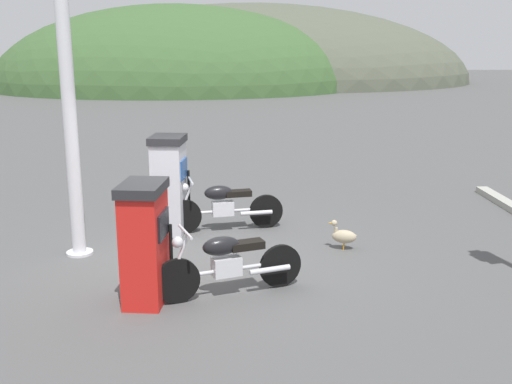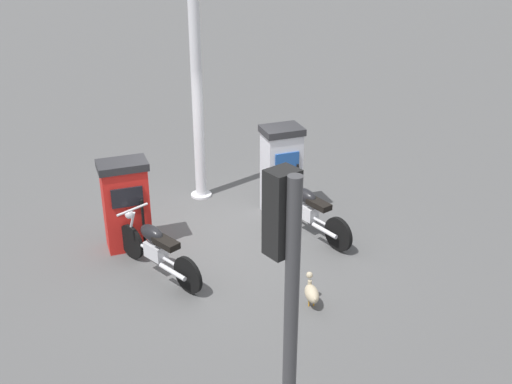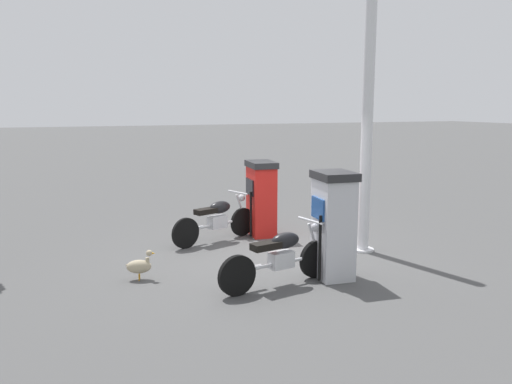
{
  "view_description": "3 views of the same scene",
  "coord_description": "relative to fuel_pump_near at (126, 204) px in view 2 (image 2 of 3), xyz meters",
  "views": [
    {
      "loc": [
        0.6,
        -8.47,
        3.15
      ],
      "look_at": [
        0.9,
        0.43,
        0.93
      ],
      "focal_mm": 42.62,
      "sensor_mm": 36.0,
      "label": 1
    },
    {
      "loc": [
        8.41,
        -3.46,
        5.22
      ],
      "look_at": [
        0.91,
        0.22,
        1.26
      ],
      "focal_mm": 43.42,
      "sensor_mm": 36.0,
      "label": 2
    },
    {
      "loc": [
        3.44,
        8.03,
        2.62
      ],
      "look_at": [
        0.19,
        0.06,
        1.17
      ],
      "focal_mm": 36.06,
      "sensor_mm": 36.0,
      "label": 3
    }
  ],
  "objects": [
    {
      "name": "ground_plane",
      "position": [
        0.52,
        1.42,
        -0.77
      ],
      "size": [
        120.0,
        120.0,
        0.0
      ],
      "primitive_type": "plane",
      "color": "#4C4C4C"
    },
    {
      "name": "fuel_pump_near",
      "position": [
        0.0,
        0.0,
        0.0
      ],
      "size": [
        0.61,
        0.82,
        1.51
      ],
      "color": "red",
      "rests_on": "ground"
    },
    {
      "name": "fuel_pump_far",
      "position": [
        -0.0,
        2.84,
        0.06
      ],
      "size": [
        0.64,
        0.75,
        1.64
      ],
      "color": "silver",
      "rests_on": "ground"
    },
    {
      "name": "motorcycle_near_pump",
      "position": [
        1.0,
        0.16,
        -0.31
      ],
      "size": [
        1.86,
        0.83,
        0.93
      ],
      "color": "black",
      "rests_on": "ground"
    },
    {
      "name": "motorcycle_far_pump",
      "position": [
        0.9,
        2.88,
        -0.33
      ],
      "size": [
        1.97,
        0.62,
        0.93
      ],
      "color": "black",
      "rests_on": "ground"
    },
    {
      "name": "wandering_duck",
      "position": [
        2.77,
        1.85,
        -0.55
      ],
      "size": [
        0.46,
        0.28,
        0.46
      ],
      "color": "tan",
      "rests_on": "ground"
    },
    {
      "name": "roadside_traffic_light",
      "position": [
        5.27,
        0.02,
        1.57
      ],
      "size": [
        0.4,
        0.28,
        3.39
      ],
      "color": "#38383A",
      "rests_on": "ground"
    },
    {
      "name": "canopy_support_pole",
      "position": [
        -1.27,
        1.77,
        1.48
      ],
      "size": [
        0.4,
        0.4,
        4.65
      ],
      "color": "silver",
      "rests_on": "ground"
    }
  ]
}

